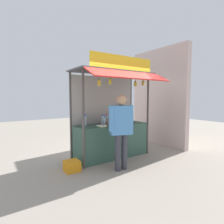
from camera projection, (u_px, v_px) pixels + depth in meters
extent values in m
plane|color=#9E9384|center=(112.00, 156.00, 5.27)|extent=(20.00, 20.00, 0.00)
cube|color=#385B4C|center=(112.00, 140.00, 5.23)|extent=(2.10, 0.71, 0.93)
cylinder|color=#4C4742|center=(83.00, 119.00, 4.30)|extent=(0.06, 0.06, 2.36)
cylinder|color=#4C4742|center=(148.00, 115.00, 5.47)|extent=(0.06, 0.06, 2.36)
cylinder|color=#4C4742|center=(71.00, 116.00, 4.95)|extent=(0.06, 0.06, 2.36)
cylinder|color=#4C4742|center=(131.00, 113.00, 6.12)|extent=(0.06, 0.06, 2.36)
cube|color=#B7B2A8|center=(104.00, 115.00, 5.54)|extent=(2.06, 0.04, 2.31)
cube|color=#3F3F44|center=(113.00, 72.00, 5.03)|extent=(2.30, 0.99, 0.04)
cube|color=red|center=(131.00, 75.00, 4.42)|extent=(2.26, 0.51, 0.26)
cube|color=yellow|center=(123.00, 63.00, 4.64)|extent=(1.89, 0.04, 0.35)
cylinder|color=#59544C|center=(122.00, 75.00, 4.71)|extent=(2.00, 0.02, 0.02)
cylinder|color=silver|center=(107.00, 119.00, 5.40)|extent=(0.08, 0.08, 0.24)
cylinder|color=red|center=(107.00, 115.00, 5.39)|extent=(0.05, 0.05, 0.03)
cylinder|color=silver|center=(85.00, 121.00, 4.93)|extent=(0.08, 0.08, 0.26)
cylinder|color=blue|center=(85.00, 115.00, 4.91)|extent=(0.05, 0.05, 0.04)
cylinder|color=silver|center=(105.00, 121.00, 5.15)|extent=(0.07, 0.07, 0.21)
cylinder|color=blue|center=(105.00, 116.00, 5.14)|extent=(0.04, 0.04, 0.03)
cylinder|color=silver|center=(103.00, 120.00, 5.23)|extent=(0.08, 0.08, 0.24)
cylinder|color=blue|center=(103.00, 115.00, 5.22)|extent=(0.05, 0.05, 0.03)
cylinder|color=silver|center=(125.00, 118.00, 5.64)|extent=(0.08, 0.08, 0.26)
cylinder|color=blue|center=(125.00, 113.00, 5.62)|extent=(0.05, 0.05, 0.04)
cylinder|color=silver|center=(133.00, 118.00, 5.67)|extent=(0.08, 0.08, 0.26)
cylinder|color=blue|center=(133.00, 113.00, 5.66)|extent=(0.05, 0.05, 0.04)
cube|color=white|center=(111.00, 125.00, 5.09)|extent=(0.20, 0.25, 0.01)
cube|color=red|center=(111.00, 124.00, 5.10)|extent=(0.21, 0.26, 0.01)
cube|color=red|center=(111.00, 124.00, 5.10)|extent=(0.22, 0.27, 0.01)
cube|color=green|center=(111.00, 123.00, 5.10)|extent=(0.22, 0.27, 0.01)
cube|color=white|center=(112.00, 123.00, 5.09)|extent=(0.20, 0.26, 0.01)
cube|color=green|center=(112.00, 123.00, 5.10)|extent=(0.20, 0.25, 0.01)
cube|color=yellow|center=(112.00, 122.00, 5.09)|extent=(0.21, 0.26, 0.01)
cube|color=red|center=(111.00, 122.00, 5.10)|extent=(0.21, 0.26, 0.01)
cube|color=green|center=(101.00, 127.00, 4.75)|extent=(0.18, 0.23, 0.01)
cube|color=yellow|center=(102.00, 126.00, 4.75)|extent=(0.19, 0.24, 0.01)
cube|color=white|center=(101.00, 126.00, 4.74)|extent=(0.19, 0.23, 0.01)
cube|color=white|center=(102.00, 125.00, 4.74)|extent=(0.19, 0.24, 0.01)
cube|color=green|center=(127.00, 123.00, 5.36)|extent=(0.21, 0.26, 0.01)
cube|color=red|center=(127.00, 123.00, 5.35)|extent=(0.21, 0.26, 0.01)
cube|color=yellow|center=(127.00, 123.00, 5.36)|extent=(0.21, 0.25, 0.01)
cube|color=green|center=(127.00, 122.00, 5.36)|extent=(0.19, 0.25, 0.01)
cube|color=red|center=(127.00, 122.00, 5.35)|extent=(0.19, 0.24, 0.01)
cube|color=blue|center=(127.00, 121.00, 5.36)|extent=(0.19, 0.24, 0.01)
cube|color=white|center=(127.00, 121.00, 5.36)|extent=(0.20, 0.25, 0.01)
cube|color=red|center=(127.00, 121.00, 5.35)|extent=(0.21, 0.26, 0.01)
cylinder|color=#332D23|center=(99.00, 76.00, 4.34)|extent=(0.01, 0.01, 0.12)
cylinder|color=olive|center=(99.00, 79.00, 4.34)|extent=(0.04, 0.04, 0.04)
ellipsoid|color=yellow|center=(100.00, 83.00, 4.36)|extent=(0.04, 0.08, 0.16)
ellipsoid|color=yellow|center=(99.00, 83.00, 4.37)|extent=(0.06, 0.05, 0.16)
ellipsoid|color=yellow|center=(98.00, 83.00, 4.37)|extent=(0.08, 0.04, 0.16)
ellipsoid|color=yellow|center=(98.00, 83.00, 4.35)|extent=(0.06, 0.08, 0.16)
ellipsoid|color=yellow|center=(99.00, 83.00, 4.33)|extent=(0.05, 0.07, 0.16)
ellipsoid|color=yellow|center=(100.00, 83.00, 4.33)|extent=(0.07, 0.03, 0.16)
ellipsoid|color=yellow|center=(100.00, 83.00, 4.34)|extent=(0.07, 0.06, 0.16)
cylinder|color=#332D23|center=(135.00, 79.00, 4.97)|extent=(0.01, 0.01, 0.11)
cylinder|color=olive|center=(135.00, 81.00, 4.98)|extent=(0.04, 0.04, 0.04)
ellipsoid|color=yellow|center=(136.00, 84.00, 5.00)|extent=(0.04, 0.08, 0.14)
ellipsoid|color=yellow|center=(135.00, 84.00, 5.00)|extent=(0.07, 0.06, 0.14)
ellipsoid|color=yellow|center=(135.00, 84.00, 5.00)|extent=(0.08, 0.04, 0.14)
ellipsoid|color=yellow|center=(135.00, 84.00, 4.98)|extent=(0.05, 0.07, 0.14)
ellipsoid|color=yellow|center=(135.00, 84.00, 4.96)|extent=(0.06, 0.08, 0.14)
ellipsoid|color=yellow|center=(136.00, 84.00, 4.97)|extent=(0.08, 0.04, 0.14)
ellipsoid|color=yellow|center=(136.00, 84.00, 4.98)|extent=(0.07, 0.07, 0.14)
cylinder|color=#332D23|center=(143.00, 79.00, 5.13)|extent=(0.01, 0.01, 0.09)
cylinder|color=olive|center=(143.00, 81.00, 5.14)|extent=(0.04, 0.04, 0.04)
ellipsoid|color=yellow|center=(144.00, 83.00, 5.16)|extent=(0.03, 0.08, 0.13)
ellipsoid|color=yellow|center=(143.00, 83.00, 5.17)|extent=(0.07, 0.05, 0.13)
ellipsoid|color=yellow|center=(142.00, 83.00, 5.15)|extent=(0.07, 0.06, 0.13)
ellipsoid|color=yellow|center=(143.00, 83.00, 5.13)|extent=(0.04, 0.07, 0.13)
ellipsoid|color=yellow|center=(143.00, 83.00, 5.13)|extent=(0.06, 0.04, 0.13)
ellipsoid|color=yellow|center=(144.00, 83.00, 5.14)|extent=(0.06, 0.05, 0.13)
cylinder|color=#332D23|center=(110.00, 76.00, 4.51)|extent=(0.01, 0.01, 0.09)
cylinder|color=olive|center=(110.00, 79.00, 4.52)|extent=(0.04, 0.04, 0.04)
ellipsoid|color=yellow|center=(111.00, 82.00, 4.53)|extent=(0.04, 0.07, 0.14)
ellipsoid|color=yellow|center=(110.00, 82.00, 4.55)|extent=(0.08, 0.05, 0.14)
ellipsoid|color=yellow|center=(110.00, 82.00, 4.52)|extent=(0.06, 0.06, 0.14)
ellipsoid|color=yellow|center=(110.00, 82.00, 4.51)|extent=(0.06, 0.06, 0.14)
ellipsoid|color=yellow|center=(111.00, 82.00, 4.51)|extent=(0.07, 0.04, 0.14)
cylinder|color=#383842|center=(118.00, 153.00, 4.21)|extent=(0.14, 0.14, 0.84)
cylinder|color=#383842|center=(124.00, 151.00, 4.32)|extent=(0.14, 0.14, 0.84)
cube|color=#4C8CCC|center=(121.00, 120.00, 4.21)|extent=(0.55, 0.38, 0.67)
cylinder|color=#4C8CCC|center=(111.00, 119.00, 4.05)|extent=(0.11, 0.11, 0.57)
cylinder|color=#4C8CCC|center=(131.00, 117.00, 4.36)|extent=(0.11, 0.11, 0.57)
sphere|color=tan|center=(121.00, 100.00, 4.17)|extent=(0.25, 0.25, 0.25)
cube|color=orange|center=(72.00, 166.00, 4.22)|extent=(0.35, 0.35, 0.24)
cube|color=beige|center=(158.00, 97.00, 6.63)|extent=(0.20, 2.40, 3.40)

